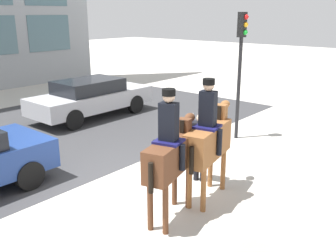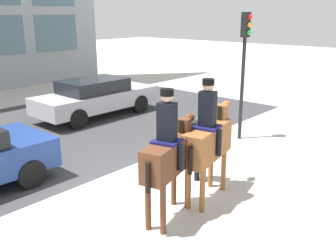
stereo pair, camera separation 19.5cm
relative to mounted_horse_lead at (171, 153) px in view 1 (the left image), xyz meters
name	(u,v)px [view 1 (the left image)]	position (x,y,z in m)	size (l,w,h in m)	color
ground_plane	(124,179)	(0.61, 1.97, -1.34)	(80.00, 80.00, 0.00)	beige
road_surface	(22,138)	(0.61, 6.72, -1.33)	(18.50, 8.50, 0.01)	#38383A
mounted_horse_lead	(171,153)	(0.00, 0.00, 0.00)	(1.86, 0.80, 2.57)	#59331E
mounted_horse_companion	(209,139)	(1.14, -0.07, 0.00)	(1.94, 0.76, 2.61)	brown
pedestrian_bystander	(200,142)	(1.72, 0.55, -0.37)	(0.80, 0.64, 1.64)	black
street_car_far_lane	(91,97)	(3.73, 7.07, -0.56)	(4.79, 1.91, 1.45)	#B7B7BC
traffic_light	(241,56)	(5.08, 1.51, 1.27)	(0.24, 0.29, 3.87)	black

